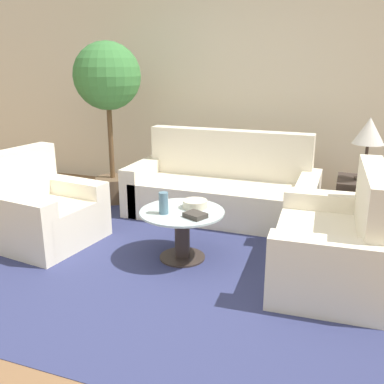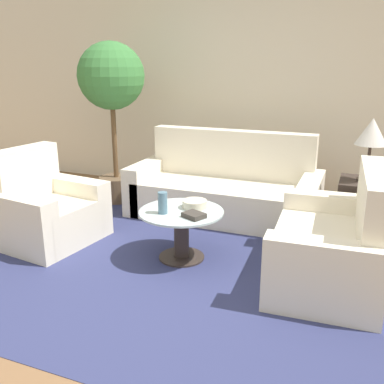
% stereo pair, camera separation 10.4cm
% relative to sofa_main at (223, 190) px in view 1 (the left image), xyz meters
% --- Properties ---
extents(ground_plane, '(14.00, 14.00, 0.00)m').
position_rel_sofa_main_xyz_m(ground_plane, '(-0.09, -1.98, -0.29)').
color(ground_plane, brown).
extents(wall_back, '(10.00, 0.06, 2.60)m').
position_rel_sofa_main_xyz_m(wall_back, '(-0.09, 1.00, 1.01)').
color(wall_back, beige).
rests_on(wall_back, ground_plane).
extents(rug, '(3.64, 3.29, 0.01)m').
position_rel_sofa_main_xyz_m(rug, '(-0.01, -1.24, -0.29)').
color(rug, navy).
rests_on(rug, ground_plane).
extents(sofa_main, '(2.10, 0.84, 0.94)m').
position_rel_sofa_main_xyz_m(sofa_main, '(0.00, 0.00, 0.00)').
color(sofa_main, beige).
rests_on(sofa_main, ground_plane).
extents(armchair, '(0.88, 0.99, 0.91)m').
position_rel_sofa_main_xyz_m(armchair, '(-1.40, -1.34, -0.01)').
color(armchair, beige).
rests_on(armchair, ground_plane).
extents(loveseat, '(0.86, 1.36, 0.93)m').
position_rel_sofa_main_xyz_m(loveseat, '(1.28, -1.15, -0.00)').
color(loveseat, beige).
rests_on(loveseat, ground_plane).
extents(coffee_table, '(0.74, 0.74, 0.45)m').
position_rel_sofa_main_xyz_m(coffee_table, '(-0.01, -1.24, 0.00)').
color(coffee_table, '#332823').
rests_on(coffee_table, ground_plane).
extents(side_table, '(0.48, 0.48, 0.59)m').
position_rel_sofa_main_xyz_m(side_table, '(1.46, -0.15, 0.01)').
color(side_table, '#332823').
rests_on(side_table, ground_plane).
extents(table_lamp, '(0.29, 0.29, 0.60)m').
position_rel_sofa_main_xyz_m(table_lamp, '(1.46, -0.15, 0.76)').
color(table_lamp, '#332823').
rests_on(table_lamp, side_table).
extents(potted_plant, '(0.79, 0.79, 1.93)m').
position_rel_sofa_main_xyz_m(potted_plant, '(-1.44, 0.02, 1.09)').
color(potted_plant, brown).
rests_on(potted_plant, ground_plane).
extents(vase, '(0.08, 0.08, 0.19)m').
position_rel_sofa_main_xyz_m(vase, '(-0.13, -1.35, 0.25)').
color(vase, slate).
rests_on(vase, coffee_table).
extents(bowl, '(0.22, 0.22, 0.07)m').
position_rel_sofa_main_xyz_m(bowl, '(0.07, -1.12, 0.19)').
color(bowl, beige).
rests_on(bowl, coffee_table).
extents(book_stack, '(0.21, 0.20, 0.04)m').
position_rel_sofa_main_xyz_m(book_stack, '(0.15, -1.35, 0.18)').
color(book_stack, '#38332D').
rests_on(book_stack, coffee_table).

